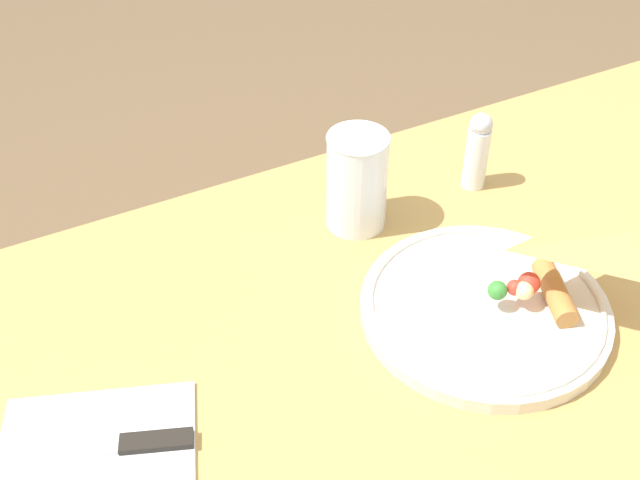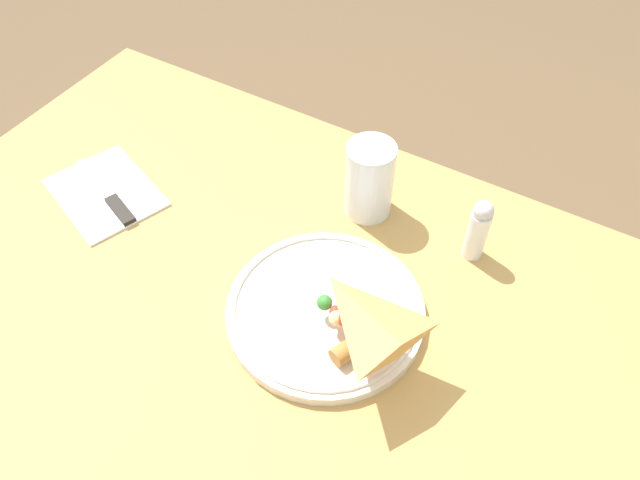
% 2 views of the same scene
% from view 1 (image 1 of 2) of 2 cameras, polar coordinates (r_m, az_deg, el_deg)
% --- Properties ---
extents(dining_table, '(1.27, 0.85, 0.71)m').
position_cam_1_polar(dining_table, '(0.89, 12.62, -12.95)').
color(dining_table, tan).
rests_on(dining_table, ground_plane).
extents(plate_pizza, '(0.26, 0.26, 0.05)m').
position_cam_1_polar(plate_pizza, '(0.86, 11.89, -4.60)').
color(plate_pizza, silver).
rests_on(plate_pizza, dining_table).
extents(milk_glass, '(0.07, 0.07, 0.12)m').
position_cam_1_polar(milk_glass, '(0.93, 2.63, 4.04)').
color(milk_glass, white).
rests_on(milk_glass, dining_table).
extents(napkin_folded, '(0.21, 0.19, 0.00)m').
position_cam_1_polar(napkin_folded, '(0.76, -15.60, -14.22)').
color(napkin_folded, silver).
rests_on(napkin_folded, dining_table).
extents(butter_knife, '(0.17, 0.08, 0.01)m').
position_cam_1_polar(butter_knife, '(0.76, -15.05, -13.99)').
color(butter_knife, black).
rests_on(butter_knife, napkin_folded).
extents(salt_shaker, '(0.03, 0.03, 0.10)m').
position_cam_1_polar(salt_shaker, '(1.01, 11.12, 6.28)').
color(salt_shaker, white).
rests_on(salt_shaker, dining_table).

